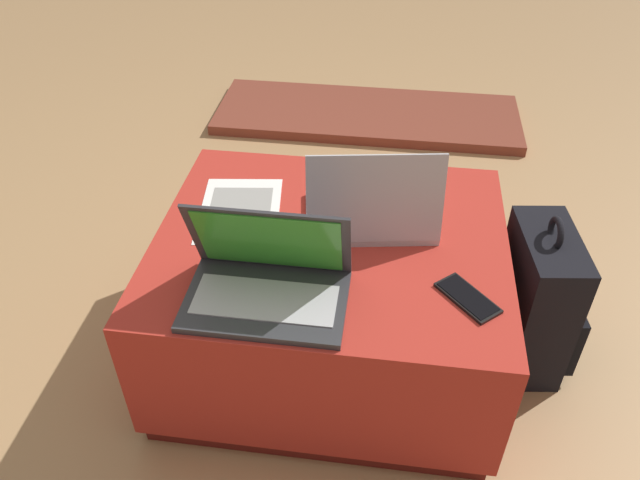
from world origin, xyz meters
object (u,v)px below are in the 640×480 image
(cell_phone, at_px, (468,298))
(laptop_near, at_px, (267,280))
(laptop_far, at_px, (371,211))
(backpack, at_px, (538,302))
(paper_sheet, at_px, (240,210))

(cell_phone, bearing_deg, laptop_near, 144.61)
(laptop_far, height_order, backpack, laptop_far)
(laptop_far, height_order, cell_phone, laptop_far)
(laptop_far, relative_size, cell_phone, 2.28)
(paper_sheet, bearing_deg, backpack, -8.23)
(cell_phone, xyz_separation_m, paper_sheet, (-0.59, 0.26, -0.00))
(backpack, bearing_deg, cell_phone, 129.10)
(laptop_near, relative_size, backpack, 0.74)
(backpack, bearing_deg, laptop_near, 106.20)
(laptop_near, distance_m, backpack, 0.79)
(laptop_near, relative_size, cell_phone, 2.27)
(cell_phone, height_order, backpack, backpack)
(backpack, height_order, paper_sheet, backpack)
(laptop_far, distance_m, backpack, 0.54)
(cell_phone, bearing_deg, paper_sheet, 114.29)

